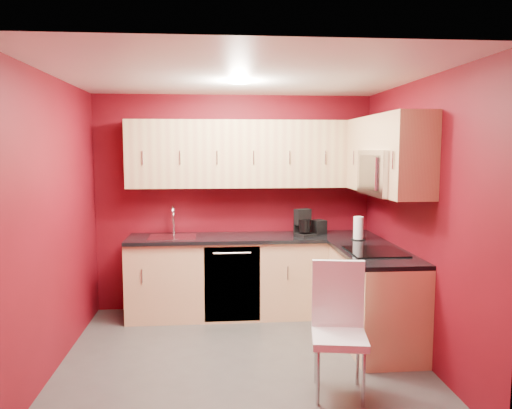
{
  "coord_description": "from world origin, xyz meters",
  "views": [
    {
      "loc": [
        -0.25,
        -4.32,
        1.88
      ],
      "look_at": [
        0.18,
        0.55,
        1.34
      ],
      "focal_mm": 35.0,
      "sensor_mm": 36.0,
      "label": 1
    }
  ],
  "objects": [
    {
      "name": "napkin_holder",
      "position": [
        0.96,
        1.29,
        0.99
      ],
      "size": [
        0.19,
        0.19,
        0.16
      ],
      "primitive_type": null,
      "rotation": [
        0.0,
        0.0,
        0.42
      ],
      "color": "black",
      "rests_on": "countertop_back"
    },
    {
      "name": "sink",
      "position": [
        -0.7,
        1.2,
        0.94
      ],
      "size": [
        0.52,
        0.42,
        0.35
      ],
      "color": "silver",
      "rests_on": "countertop_back"
    },
    {
      "name": "base_cabinets_right",
      "position": [
        1.3,
        0.25,
        0.43
      ],
      "size": [
        0.6,
        1.3,
        0.87
      ],
      "primitive_type": "cube",
      "color": "#E0B380",
      "rests_on": "floor"
    },
    {
      "name": "floor",
      "position": [
        0.0,
        0.0,
        0.0
      ],
      "size": [
        3.2,
        3.2,
        0.0
      ],
      "primitive_type": "plane",
      "color": "#464341",
      "rests_on": "ground"
    },
    {
      "name": "countertop_right",
      "position": [
        1.29,
        0.23,
        0.89
      ],
      "size": [
        0.63,
        1.27,
        0.04
      ],
      "primitive_type": "cube",
      "color": "black",
      "rests_on": "base_cabinets_right"
    },
    {
      "name": "wall_front",
      "position": [
        0.0,
        -1.5,
        1.25
      ],
      "size": [
        3.2,
        0.0,
        3.2
      ],
      "primitive_type": "plane",
      "rotation": [
        -1.57,
        0.0,
        0.0
      ],
      "color": "maroon",
      "rests_on": "floor"
    },
    {
      "name": "base_cabinets_back",
      "position": [
        0.2,
        1.2,
        0.43
      ],
      "size": [
        2.8,
        0.6,
        0.87
      ],
      "primitive_type": "cube",
      "color": "#E0B380",
      "rests_on": "floor"
    },
    {
      "name": "coffee_maker",
      "position": [
        0.78,
        1.14,
        1.06
      ],
      "size": [
        0.26,
        0.29,
        0.3
      ],
      "primitive_type": null,
      "rotation": [
        0.0,
        0.0,
        0.39
      ],
      "color": "black",
      "rests_on": "countertop_back"
    },
    {
      "name": "dishwasher_front",
      "position": [
        -0.05,
        0.91,
        0.43
      ],
      "size": [
        0.6,
        0.02,
        0.82
      ],
      "primitive_type": "cube",
      "color": "black",
      "rests_on": "base_cabinets_back"
    },
    {
      "name": "wall_left",
      "position": [
        -1.6,
        0.0,
        1.25
      ],
      "size": [
        0.0,
        3.0,
        3.0
      ],
      "primitive_type": "plane",
      "rotation": [
        1.57,
        0.0,
        1.57
      ],
      "color": "maroon",
      "rests_on": "floor"
    },
    {
      "name": "dining_chair",
      "position": [
        0.7,
        -0.73,
        0.5
      ],
      "size": [
        0.47,
        0.49,
        1.01
      ],
      "primitive_type": null,
      "rotation": [
        0.0,
        0.0,
        -0.17
      ],
      "color": "white",
      "rests_on": "floor"
    },
    {
      "name": "cooktop",
      "position": [
        1.28,
        0.2,
        0.92
      ],
      "size": [
        0.5,
        0.55,
        0.01
      ],
      "primitive_type": "cube",
      "color": "black",
      "rests_on": "countertop_right"
    },
    {
      "name": "upper_cabinets_back",
      "position": [
        0.2,
        1.32,
        1.83
      ],
      "size": [
        2.8,
        0.35,
        0.75
      ],
      "primitive_type": "cube",
      "color": "tan",
      "rests_on": "wall_back"
    },
    {
      "name": "countertop_back",
      "position": [
        0.2,
        1.19,
        0.89
      ],
      "size": [
        2.8,
        0.63,
        0.04
      ],
      "primitive_type": "cube",
      "color": "black",
      "rests_on": "base_cabinets_back"
    },
    {
      "name": "paper_towel",
      "position": [
        1.3,
        0.85,
        1.04
      ],
      "size": [
        0.16,
        0.16,
        0.25
      ],
      "primitive_type": null,
      "rotation": [
        0.0,
        0.0,
        -0.13
      ],
      "color": "white",
      "rests_on": "countertop_right"
    },
    {
      "name": "microwave",
      "position": [
        1.39,
        0.2,
        1.66
      ],
      "size": [
        0.42,
        0.76,
        0.42
      ],
      "color": "silver",
      "rests_on": "upper_cabinets_right"
    },
    {
      "name": "upper_cabinets_right",
      "position": [
        1.42,
        0.44,
        1.89
      ],
      "size": [
        0.35,
        1.55,
        0.75
      ],
      "color": "tan",
      "rests_on": "wall_right"
    },
    {
      "name": "wall_back",
      "position": [
        0.0,
        1.5,
        1.25
      ],
      "size": [
        3.2,
        0.0,
        3.2
      ],
      "primitive_type": "plane",
      "rotation": [
        1.57,
        0.0,
        0.0
      ],
      "color": "maroon",
      "rests_on": "floor"
    },
    {
      "name": "downlight",
      "position": [
        0.0,
        0.3,
        2.48
      ],
      "size": [
        0.2,
        0.2,
        0.01
      ],
      "primitive_type": "cylinder",
      "color": "white",
      "rests_on": "ceiling"
    },
    {
      "name": "ceiling",
      "position": [
        0.0,
        0.0,
        2.5
      ],
      "size": [
        3.2,
        3.2,
        0.0
      ],
      "primitive_type": "plane",
      "rotation": [
        3.14,
        0.0,
        0.0
      ],
      "color": "white",
      "rests_on": "wall_back"
    },
    {
      "name": "wall_right",
      "position": [
        1.6,
        0.0,
        1.25
      ],
      "size": [
        0.0,
        3.0,
        3.0
      ],
      "primitive_type": "plane",
      "rotation": [
        1.57,
        0.0,
        -1.57
      ],
      "color": "maroon",
      "rests_on": "floor"
    }
  ]
}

